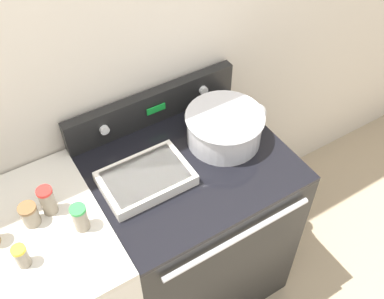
{
  "coord_description": "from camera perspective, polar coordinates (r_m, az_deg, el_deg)",
  "views": [
    {
      "loc": [
        -0.64,
        -0.71,
        2.33
      ],
      "look_at": [
        0.02,
        0.36,
        1.0
      ],
      "focal_mm": 42.0,
      "sensor_mm": 36.0,
      "label": 1
    }
  ],
  "objects": [
    {
      "name": "kitchen_wall",
      "position": [
        1.9,
        -6.33,
        11.64
      ],
      "size": [
        8.0,
        0.05,
        2.5
      ],
      "color": "beige",
      "rests_on": "ground_plane"
    },
    {
      "name": "spice_jar_green_cap",
      "position": [
        1.66,
        -14.02,
        -8.39
      ],
      "size": [
        0.06,
        0.06,
        0.11
      ],
      "color": "gray",
      "rests_on": "side_counter"
    },
    {
      "name": "casserole_dish",
      "position": [
        1.78,
        -5.89,
        -3.61
      ],
      "size": [
        0.35,
        0.24,
        0.05
      ],
      "color": "silver",
      "rests_on": "stove_range"
    },
    {
      "name": "spice_jar_red_cap",
      "position": [
        1.73,
        -17.88,
        -6.19
      ],
      "size": [
        0.06,
        0.06,
        0.12
      ],
      "color": "gray",
      "rests_on": "side_counter"
    },
    {
      "name": "ladle",
      "position": [
        2.04,
        8.04,
        4.73
      ],
      "size": [
        0.09,
        0.33,
        0.09
      ],
      "color": "#B7B7B7",
      "rests_on": "stove_range"
    },
    {
      "name": "stove_range",
      "position": [
        2.23,
        -0.21,
        -9.86
      ],
      "size": [
        0.82,
        0.71,
        0.94
      ],
      "color": "black",
      "rests_on": "ground_plane"
    },
    {
      "name": "control_panel",
      "position": [
        2.0,
        -5.01,
        5.47
      ],
      "size": [
        0.82,
        0.07,
        0.16
      ],
      "color": "black",
      "rests_on": "stove_range"
    },
    {
      "name": "spice_jar_brown_cap",
      "position": [
        1.73,
        -19.91,
        -7.79
      ],
      "size": [
        0.07,
        0.07,
        0.09
      ],
      "color": "gray",
      "rests_on": "side_counter"
    },
    {
      "name": "spice_jar_yellow_cap",
      "position": [
        1.64,
        -20.84,
        -12.54
      ],
      "size": [
        0.05,
        0.05,
        0.09
      ],
      "color": "gray",
      "rests_on": "side_counter"
    },
    {
      "name": "mixing_bowl",
      "position": [
        1.9,
        4.13,
        2.96
      ],
      "size": [
        0.34,
        0.34,
        0.14
      ],
      "color": "silver",
      "rests_on": "stove_range"
    }
  ]
}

